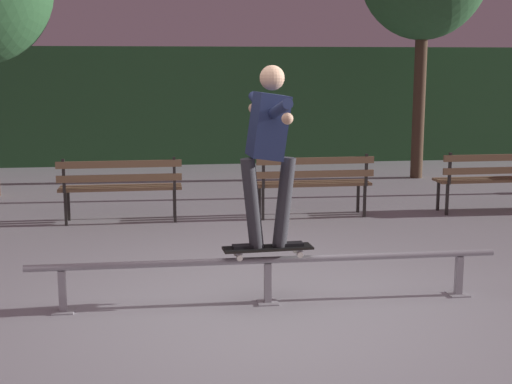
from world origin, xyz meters
TOP-DOWN VIEW (x-y plane):
  - ground_plane at (0.00, 0.00)m, footprint 90.00×90.00m
  - hedge_backdrop at (0.00, 9.67)m, footprint 24.00×1.20m
  - grind_rail at (-0.00, 0.19)m, footprint 4.12×0.18m
  - skateboard at (0.00, 0.19)m, footprint 0.79×0.25m
  - skateboarder at (0.01, 0.19)m, footprint 0.63×1.41m
  - park_bench_left_center at (-1.45, 3.63)m, footprint 1.60×0.43m
  - park_bench_right_center at (1.13, 3.63)m, footprint 1.60×0.43m
  - park_bench_rightmost at (3.71, 3.63)m, footprint 1.60×0.43m

SIDE VIEW (x-z plane):
  - ground_plane at x=0.00m, z-range 0.00..0.00m
  - grind_rail at x=0.00m, z-range 0.12..0.54m
  - skateboard at x=0.00m, z-range 0.45..0.54m
  - park_bench_left_center at x=-1.45m, z-range 0.10..0.98m
  - park_bench_right_center at x=1.13m, z-range 0.10..0.98m
  - park_bench_rightmost at x=3.71m, z-range 0.10..0.98m
  - hedge_backdrop at x=0.00m, z-range 0.00..2.42m
  - skateboarder at x=0.01m, z-range 0.65..2.21m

